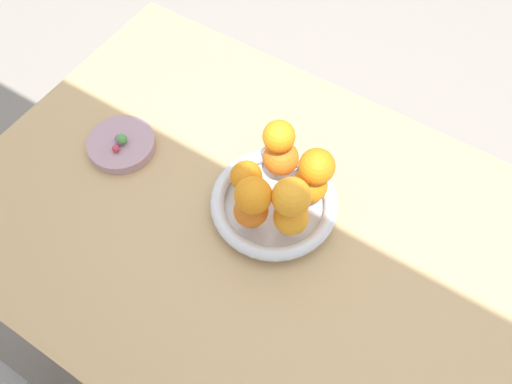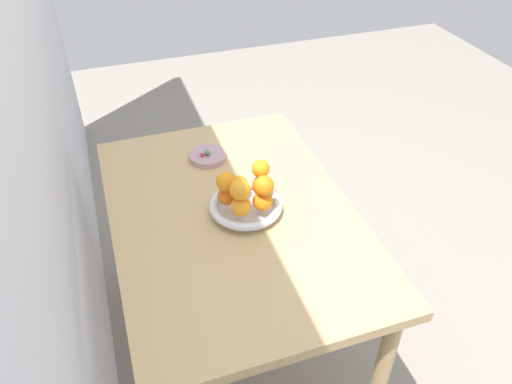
# 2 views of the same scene
# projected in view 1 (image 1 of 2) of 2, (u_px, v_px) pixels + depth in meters

# --- Properties ---
(ground_plane) EXTENTS (6.00, 6.00, 0.00)m
(ground_plane) POSITION_uv_depth(u_px,v_px,m) (256.00, 333.00, 1.55)
(ground_plane) COLOR gray
(dining_table) EXTENTS (1.10, 0.76, 0.74)m
(dining_table) POSITION_uv_depth(u_px,v_px,m) (256.00, 243.00, 0.99)
(dining_table) COLOR tan
(dining_table) RESTS_ON ground_plane
(fruit_bowl) EXTENTS (0.23, 0.23, 0.04)m
(fruit_bowl) POSITION_uv_depth(u_px,v_px,m) (274.00, 203.00, 0.91)
(fruit_bowl) COLOR silver
(fruit_bowl) RESTS_ON dining_table
(candy_dish) EXTENTS (0.13, 0.13, 0.02)m
(candy_dish) POSITION_uv_depth(u_px,v_px,m) (121.00, 145.00, 0.99)
(candy_dish) COLOR #B28C99
(candy_dish) RESTS_ON dining_table
(orange_0) EXTENTS (0.06, 0.06, 0.06)m
(orange_0) POSITION_uv_depth(u_px,v_px,m) (250.00, 210.00, 0.85)
(orange_0) COLOR orange
(orange_0) RESTS_ON fruit_bowl
(orange_1) EXTENTS (0.06, 0.06, 0.06)m
(orange_1) POSITION_uv_depth(u_px,v_px,m) (291.00, 217.00, 0.84)
(orange_1) COLOR orange
(orange_1) RESTS_ON fruit_bowl
(orange_2) EXTENTS (0.06, 0.06, 0.06)m
(orange_2) POSITION_uv_depth(u_px,v_px,m) (310.00, 185.00, 0.87)
(orange_2) COLOR orange
(orange_2) RESTS_ON fruit_bowl
(orange_3) EXTENTS (0.07, 0.07, 0.07)m
(orange_3) POSITION_uv_depth(u_px,v_px,m) (281.00, 158.00, 0.90)
(orange_3) COLOR orange
(orange_3) RESTS_ON fruit_bowl
(orange_4) EXTENTS (0.06, 0.06, 0.06)m
(orange_4) POSITION_uv_depth(u_px,v_px,m) (246.00, 177.00, 0.89)
(orange_4) COLOR orange
(orange_4) RESTS_ON fruit_bowl
(orange_5) EXTENTS (0.06, 0.06, 0.06)m
(orange_5) POSITION_uv_depth(u_px,v_px,m) (291.00, 197.00, 0.79)
(orange_5) COLOR orange
(orange_5) RESTS_ON orange_1
(orange_6) EXTENTS (0.06, 0.06, 0.06)m
(orange_6) POSITION_uv_depth(u_px,v_px,m) (253.00, 195.00, 0.79)
(orange_6) COLOR orange
(orange_6) RESTS_ON orange_0
(orange_7) EXTENTS (0.06, 0.06, 0.06)m
(orange_7) POSITION_uv_depth(u_px,v_px,m) (317.00, 166.00, 0.82)
(orange_7) COLOR orange
(orange_7) RESTS_ON orange_2
(orange_8) EXTENTS (0.06, 0.06, 0.06)m
(orange_8) POSITION_uv_depth(u_px,v_px,m) (279.00, 136.00, 0.85)
(orange_8) COLOR orange
(orange_8) RESTS_ON orange_3
(candy_ball_0) EXTENTS (0.02, 0.02, 0.02)m
(candy_ball_0) POSITION_uv_depth(u_px,v_px,m) (116.00, 149.00, 0.97)
(candy_ball_0) COLOR #C6384C
(candy_ball_0) RESTS_ON candy_dish
(candy_ball_1) EXTENTS (0.02, 0.02, 0.02)m
(candy_ball_1) POSITION_uv_depth(u_px,v_px,m) (121.00, 140.00, 0.97)
(candy_ball_1) COLOR #4C9947
(candy_ball_1) RESTS_ON candy_dish
(candy_ball_2) EXTENTS (0.01, 0.01, 0.01)m
(candy_ball_2) POSITION_uv_depth(u_px,v_px,m) (120.00, 142.00, 0.97)
(candy_ball_2) COLOR #8C4C99
(candy_ball_2) RESTS_ON candy_dish
(candy_ball_3) EXTENTS (0.01, 0.01, 0.01)m
(candy_ball_3) POSITION_uv_depth(u_px,v_px,m) (120.00, 137.00, 0.98)
(candy_ball_3) COLOR #8C4C99
(candy_ball_3) RESTS_ON candy_dish
(candy_ball_4) EXTENTS (0.02, 0.02, 0.02)m
(candy_ball_4) POSITION_uv_depth(u_px,v_px,m) (119.00, 139.00, 0.98)
(candy_ball_4) COLOR #C6384C
(candy_ball_4) RESTS_ON candy_dish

